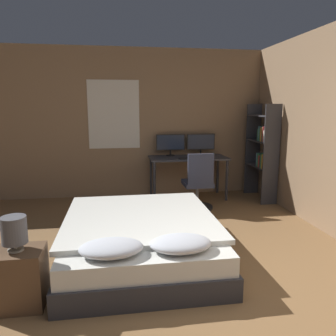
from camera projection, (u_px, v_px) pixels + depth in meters
wall_back at (163, 123)px, 6.12m from camera, size 12.00×0.08×2.70m
bed at (141, 238)px, 3.61m from camera, size 1.64×2.02×0.53m
nightstand at (19, 278)px, 2.74m from camera, size 0.43×0.35×0.49m
bedside_lamp at (14, 231)px, 2.66m from camera, size 0.20×0.20×0.29m
desk at (188, 162)px, 5.93m from camera, size 1.40×0.64×0.76m
monitor_left at (170, 143)px, 6.04m from camera, size 0.53×0.16×0.40m
monitor_right at (201, 143)px, 6.12m from camera, size 0.53×0.16×0.40m
keyboard at (191, 158)px, 5.70m from camera, size 0.41×0.13×0.02m
computer_mouse at (207, 157)px, 5.74m from camera, size 0.07×0.05×0.04m
office_chair at (198, 187)px, 5.30m from camera, size 0.52×0.52×0.94m
bookshelf at (264, 148)px, 5.76m from camera, size 0.29×0.79×1.70m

